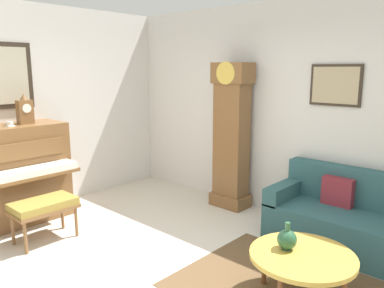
% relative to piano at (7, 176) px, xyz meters
% --- Properties ---
extents(ground_plane, '(6.40, 6.00, 0.10)m').
position_rel_piano_xyz_m(ground_plane, '(2.23, 0.27, -0.68)').
color(ground_plane, beige).
extents(wall_left, '(0.13, 4.90, 2.80)m').
position_rel_piano_xyz_m(wall_left, '(-0.37, 0.27, 0.78)').
color(wall_left, silver).
rests_on(wall_left, ground_plane).
extents(wall_back, '(5.30, 0.13, 2.80)m').
position_rel_piano_xyz_m(wall_back, '(2.25, 2.67, 0.77)').
color(wall_back, silver).
rests_on(wall_back, ground_plane).
extents(piano, '(0.87, 1.44, 1.25)m').
position_rel_piano_xyz_m(piano, '(0.00, 0.00, 0.00)').
color(piano, brown).
rests_on(piano, ground_plane).
extents(piano_bench, '(0.42, 0.70, 0.48)m').
position_rel_piano_xyz_m(piano_bench, '(0.78, 0.07, -0.23)').
color(piano_bench, brown).
rests_on(piano_bench, ground_plane).
extents(grandfather_clock, '(0.52, 0.34, 2.03)m').
position_rel_piano_xyz_m(grandfather_clock, '(1.66, 2.40, 0.33)').
color(grandfather_clock, brown).
rests_on(grandfather_clock, ground_plane).
extents(couch, '(1.90, 0.80, 0.84)m').
position_rel_piano_xyz_m(couch, '(3.51, 2.25, -0.32)').
color(couch, '#2D565B').
rests_on(couch, ground_plane).
extents(coffee_table, '(0.88, 0.88, 0.42)m').
position_rel_piano_xyz_m(coffee_table, '(3.47, 0.99, -0.24)').
color(coffee_table, gold).
rests_on(coffee_table, ground_plane).
extents(mantel_clock, '(0.13, 0.18, 0.38)m').
position_rel_piano_xyz_m(mantel_clock, '(0.00, 0.29, 0.79)').
color(mantel_clock, brown).
rests_on(mantel_clock, piano).
extents(teacup, '(0.12, 0.12, 0.06)m').
position_rel_piano_xyz_m(teacup, '(0.08, 0.06, 0.64)').
color(teacup, white).
rests_on(teacup, piano).
extents(green_jug, '(0.17, 0.17, 0.24)m').
position_rel_piano_xyz_m(green_jug, '(3.32, 0.98, -0.12)').
color(green_jug, '#234C33').
rests_on(green_jug, coffee_table).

